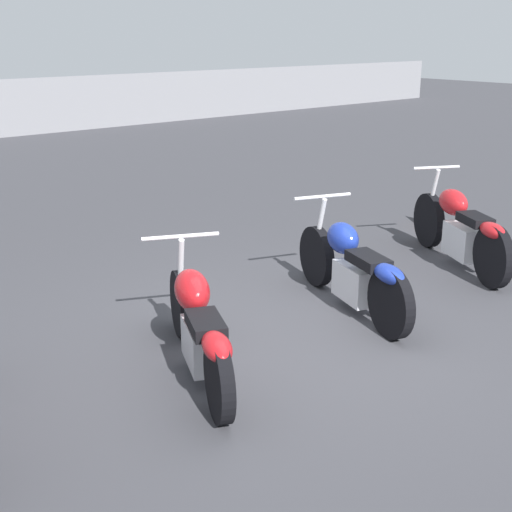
% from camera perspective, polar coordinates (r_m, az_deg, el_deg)
% --- Properties ---
extents(ground_plane, '(60.00, 60.00, 0.00)m').
position_cam_1_polar(ground_plane, '(6.33, 3.65, -6.91)').
color(ground_plane, '#38383D').
extents(motorcycle_slot_1, '(1.08, 1.97, 0.97)m').
position_cam_1_polar(motorcycle_slot_1, '(5.62, -4.63, -5.57)').
color(motorcycle_slot_1, black).
rests_on(motorcycle_slot_1, ground_plane).
extents(motorcycle_slot_2, '(0.90, 2.04, 1.01)m').
position_cam_1_polar(motorcycle_slot_2, '(6.94, 7.77, -1.04)').
color(motorcycle_slot_2, black).
rests_on(motorcycle_slot_2, ground_plane).
extents(motorcycle_slot_3, '(1.15, 2.01, 1.05)m').
position_cam_1_polar(motorcycle_slot_3, '(8.51, 16.06, 2.08)').
color(motorcycle_slot_3, black).
rests_on(motorcycle_slot_3, ground_plane).
extents(traffic_cone_far, '(0.34, 0.34, 0.47)m').
position_cam_1_polar(traffic_cone_far, '(10.28, 13.72, 3.70)').
color(traffic_cone_far, orange).
rests_on(traffic_cone_far, ground_plane).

